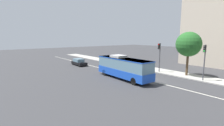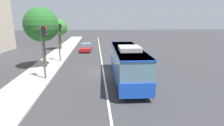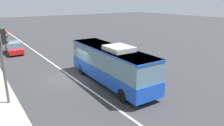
% 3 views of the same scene
% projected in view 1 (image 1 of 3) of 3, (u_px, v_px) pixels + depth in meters
% --- Properties ---
extents(ground_plane, '(160.00, 160.00, 0.00)m').
position_uv_depth(ground_plane, '(148.00, 80.00, 24.00)').
color(ground_plane, '#333335').
extents(sidewalk_kerb, '(80.00, 3.54, 0.14)m').
position_uv_depth(sidewalk_kerb, '(174.00, 73.00, 28.26)').
color(sidewalk_kerb, '#9E9B93').
rests_on(sidewalk_kerb, ground_plane).
extents(lane_centre_line, '(76.00, 0.16, 0.01)m').
position_uv_depth(lane_centre_line, '(148.00, 80.00, 24.00)').
color(lane_centre_line, silver).
rests_on(lane_centre_line, ground_plane).
extents(transit_bus, '(10.08, 2.86, 3.46)m').
position_uv_depth(transit_bus, '(123.00, 67.00, 24.68)').
color(transit_bus, '#1947B7').
rests_on(transit_bus, ground_plane).
extents(sedan_black, '(4.56, 1.95, 1.46)m').
position_uv_depth(sedan_black, '(79.00, 62.00, 36.42)').
color(sedan_black, black).
rests_on(sedan_black, ground_plane).
extents(traffic_light_near_corner, '(0.34, 0.62, 5.20)m').
position_uv_depth(traffic_light_near_corner, '(204.00, 56.00, 22.87)').
color(traffic_light_near_corner, '#47474C').
rests_on(traffic_light_near_corner, ground_plane).
extents(traffic_light_mid_block, '(0.34, 0.62, 5.20)m').
position_uv_depth(traffic_light_mid_block, '(159.00, 53.00, 28.56)').
color(traffic_light_mid_block, '#47474C').
rests_on(traffic_light_mid_block, ground_plane).
extents(street_tree_kerbside_centre, '(3.89, 3.89, 7.06)m').
position_uv_depth(street_tree_kerbside_centre, '(189.00, 44.00, 25.79)').
color(street_tree_kerbside_centre, '#4C3823').
rests_on(street_tree_kerbside_centre, ground_plane).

